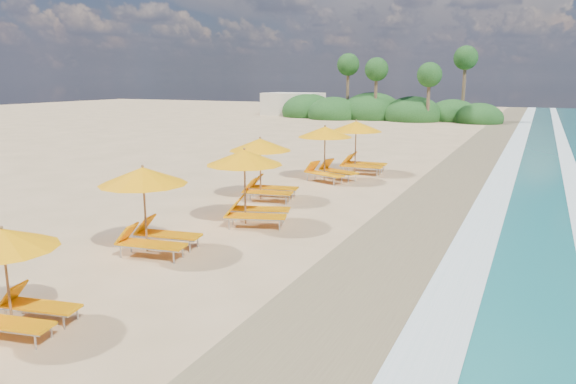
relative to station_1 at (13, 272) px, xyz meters
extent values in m
plane|color=tan|center=(1.70, 8.33, -1.14)|extent=(160.00, 160.00, 0.00)
cube|color=#8A7A52|center=(5.70, 8.33, -1.13)|extent=(4.00, 160.00, 0.01)
cube|color=white|center=(7.20, 8.33, -1.11)|extent=(1.20, 160.00, 0.01)
cylinder|color=olive|center=(-0.15, -0.03, -0.17)|extent=(0.05, 0.05, 1.94)
cone|color=#FF9E05|center=(-0.15, -0.03, 0.64)|extent=(2.35, 2.35, 0.39)
sphere|color=olive|center=(-0.15, -0.03, 0.86)|extent=(0.07, 0.07, 0.07)
cylinder|color=olive|center=(-0.88, 4.71, 0.02)|extent=(0.06, 0.06, 2.31)
cone|color=#FF9E05|center=(-0.88, 4.71, 0.98)|extent=(2.73, 2.73, 0.46)
sphere|color=olive|center=(-0.88, 4.71, 1.23)|extent=(0.08, 0.08, 0.08)
cylinder|color=olive|center=(0.16, 8.33, 0.06)|extent=(0.06, 0.06, 2.40)
cone|color=#FF9E05|center=(0.16, 8.33, 1.06)|extent=(3.11, 3.11, 0.48)
sphere|color=olive|center=(0.16, 8.33, 1.32)|extent=(0.09, 0.09, 0.09)
cylinder|color=olive|center=(-1.10, 11.73, 0.04)|extent=(0.06, 0.06, 2.35)
cone|color=#FF9E05|center=(-1.10, 11.73, 1.02)|extent=(2.85, 2.85, 0.47)
sphere|color=olive|center=(-1.10, 11.73, 1.28)|extent=(0.08, 0.08, 0.08)
cylinder|color=olive|center=(-0.31, 16.54, 0.09)|extent=(0.06, 0.06, 2.45)
cone|color=#FF9E05|center=(-0.31, 16.54, 1.11)|extent=(3.25, 3.25, 0.49)
sphere|color=olive|center=(-0.31, 16.54, 1.38)|extent=(0.09, 0.09, 0.09)
cylinder|color=olive|center=(0.34, 19.10, 0.13)|extent=(0.06, 0.06, 2.53)
cone|color=#FF9E05|center=(0.34, 19.10, 1.18)|extent=(2.75, 2.75, 0.51)
sphere|color=olive|center=(0.34, 19.10, 1.46)|extent=(0.09, 0.09, 0.09)
ellipsoid|color=#163D14|center=(-4.30, 53.33, -0.51)|extent=(6.40, 6.40, 4.16)
ellipsoid|color=#163D14|center=(-9.30, 54.33, -0.43)|extent=(7.20, 7.20, 4.68)
ellipsoid|color=#163D14|center=(-13.30, 52.33, -0.55)|extent=(6.00, 6.00, 3.90)
ellipsoid|color=#163D14|center=(-0.30, 55.33, -0.59)|extent=(5.60, 5.60, 3.64)
ellipsoid|color=#163D14|center=(-17.30, 54.33, -0.49)|extent=(6.60, 6.60, 4.29)
ellipsoid|color=#163D14|center=(2.70, 53.33, -0.65)|extent=(5.00, 5.00, 3.25)
cylinder|color=brown|center=(-2.30, 51.33, 1.36)|extent=(0.36, 0.36, 5.00)
sphere|color=#163D14|center=(-2.30, 51.33, 3.86)|extent=(2.60, 2.60, 2.60)
cylinder|color=brown|center=(-8.30, 52.33, 1.66)|extent=(0.36, 0.36, 5.60)
sphere|color=#163D14|center=(-8.30, 52.33, 4.46)|extent=(2.60, 2.60, 2.60)
cylinder|color=brown|center=(-12.30, 54.33, 1.96)|extent=(0.36, 0.36, 6.20)
sphere|color=#163D14|center=(-12.30, 54.33, 5.06)|extent=(2.60, 2.60, 2.60)
cylinder|color=brown|center=(0.70, 55.33, 2.26)|extent=(0.36, 0.36, 6.80)
sphere|color=#163D14|center=(0.70, 55.33, 5.66)|extent=(2.60, 2.60, 2.60)
cube|color=beige|center=(-20.30, 56.33, 0.26)|extent=(7.00, 5.00, 2.80)
camera|label=1|loc=(8.60, -6.22, 3.53)|focal=33.08mm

